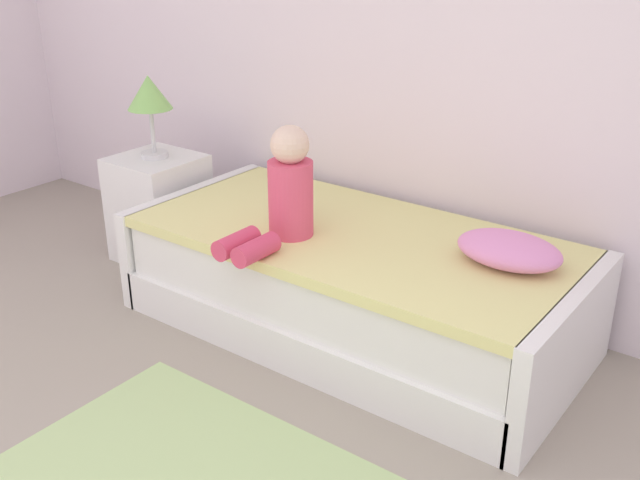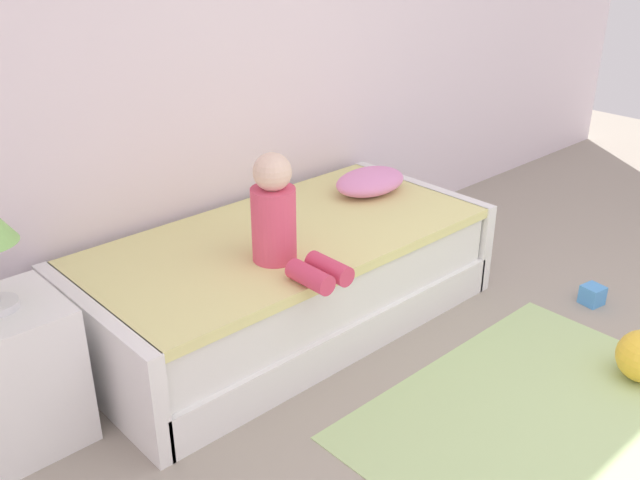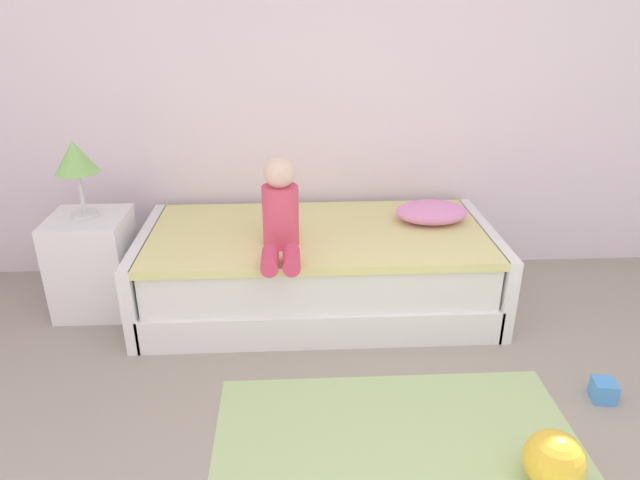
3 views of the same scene
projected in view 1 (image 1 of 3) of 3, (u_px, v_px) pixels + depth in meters
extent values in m
cube|color=white|center=(536.00, 10.00, 3.15)|extent=(7.20, 0.10, 2.90)
cube|color=white|center=(351.00, 310.00, 3.52)|extent=(2.00, 1.00, 0.20)
cube|color=white|center=(352.00, 268.00, 3.43)|extent=(1.94, 0.94, 0.25)
cube|color=#E5E08C|center=(353.00, 238.00, 3.37)|extent=(1.98, 0.98, 0.05)
cube|color=white|center=(197.00, 232.00, 4.02)|extent=(0.07, 1.00, 0.50)
cube|color=white|center=(567.00, 352.00, 2.90)|extent=(0.07, 1.00, 0.50)
cube|color=white|center=(160.00, 208.00, 4.21)|extent=(0.44, 0.44, 0.60)
cylinder|color=silver|center=(155.00, 155.00, 4.08)|extent=(0.15, 0.15, 0.03)
cylinder|color=silver|center=(152.00, 131.00, 4.03)|extent=(0.02, 0.02, 0.24)
cone|color=#8CCC66|center=(149.00, 92.00, 3.95)|extent=(0.24, 0.24, 0.18)
cylinder|color=#E04C6B|center=(291.00, 199.00, 3.28)|extent=(0.20, 0.20, 0.34)
sphere|color=beige|center=(290.00, 145.00, 3.18)|extent=(0.17, 0.17, 0.17)
cylinder|color=#D83F60|center=(237.00, 243.00, 3.14)|extent=(0.09, 0.22, 0.09)
cylinder|color=#D83F60|center=(256.00, 250.00, 3.08)|extent=(0.09, 0.22, 0.09)
ellipsoid|color=#EA8CC6|center=(509.00, 250.00, 3.02)|extent=(0.44, 0.30, 0.13)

